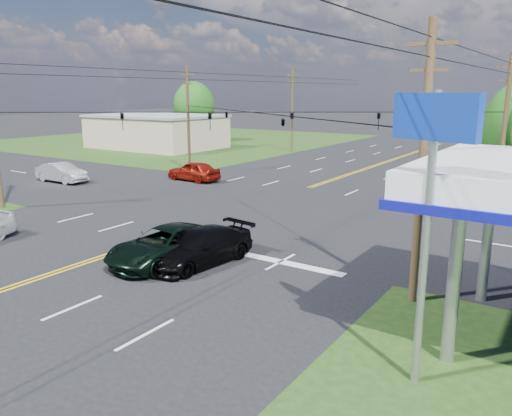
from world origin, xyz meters
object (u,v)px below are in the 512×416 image
Objects in this scene: pole_ne at (504,130)px; tree_far_l at (194,106)px; sedan_silver at (62,172)px; pole_nw at (188,118)px; suv_black at (201,247)px; pole_left_far at (292,109)px; retail_nw at (157,132)px; pole_se at (422,163)px; polesign_se at (432,162)px; pickup_dkgreen at (166,245)px.

tree_far_l is (-45.00, 23.00, 0.28)m from pole_ne.
sedan_silver is at bearing -67.08° from tree_far_l.
pole_nw is 26.01m from suv_black.
tree_far_l is (-19.00, 4.00, 0.03)m from pole_left_far.
pole_se reaches higher than retail_nw.
sedan_silver is at bearing 158.26° from polesign_se.
pole_nw is 1.85× the size of suv_black.
retail_nw is 2.89× the size of pickup_dkgreen.
tree_far_l is 1.69× the size of suv_black.
retail_nw is 53.09m from pole_se.
retail_nw is 18.30m from pole_left_far.
polesign_se is (10.34, -3.97, 4.90)m from suv_black.
pole_nw is at bearing 139.71° from suv_black.
retail_nw is 1.68× the size of pole_se.
pickup_dkgreen is 13.12m from polesign_se.
suv_black is 12.11m from polesign_se.
pole_se is 5.29m from polesign_se.
retail_nw is 57.41m from polesign_se.
retail_nw is at bearing 144.21° from pole_se.
polesign_se is (1.57, -23.00, 0.73)m from pole_ne.
suv_black is (-8.78, -1.03, -4.17)m from pole_se.
pole_se is at bearing -34.70° from pole_nw.
tree_far_l reaches higher than retail_nw.
pole_se reaches higher than tree_far_l.
suv_black is (1.39, 0.70, -0.02)m from pickup_dkgreen.
pole_se and pole_ne have the same top height.
suv_black is (-8.78, -19.03, -4.17)m from pole_ne.
pole_se reaches higher than polesign_se.
pole_left_far is 1.15× the size of tree_far_l.
pickup_dkgreen is at bearing -116.61° from sedan_silver.
pickup_dkgreen is at bearing -50.82° from tree_far_l.
suv_black is at bearing -113.69° from sedan_silver.
pickup_dkgreen is at bearing -170.31° from pole_se.
polesign_se reaches higher than retail_nw.
tree_far_l is at bearing 131.86° from pickup_dkgreen.
polesign_se is (1.57, -5.00, 0.73)m from pole_se.
suv_black is at bearing 29.46° from pickup_dkgreen.
pickup_dkgreen is at bearing -117.26° from pole_ne.
pole_se is at bearing -54.90° from pole_left_far.
pole_left_far is (-26.00, 37.00, 0.25)m from pole_se.
tree_far_l reaches higher than suv_black.
pole_se reaches higher than suv_black.
pole_se is 45.22m from pole_left_far.
suv_black is (34.22, -32.03, -1.25)m from retail_nw.
retail_nw is 1.60× the size of pole_left_far.
pole_ne is 1.97× the size of sedan_silver.
suv_black is at bearing -65.64° from pole_left_far.
pole_ne is 22.58m from pickup_dkgreen.
pole_nw is at bearing -37.41° from retail_nw.
pole_se reaches higher than sedan_silver.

